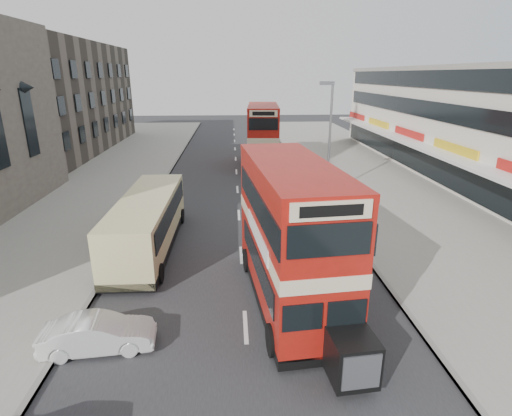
# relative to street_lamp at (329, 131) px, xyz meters

# --- Properties ---
(ground) EXTENTS (160.00, 160.00, 0.00)m
(ground) POSITION_rel_street_lamp_xyz_m (-6.52, -18.00, -4.78)
(ground) COLOR #28282B
(ground) RESTS_ON ground
(road_surface) EXTENTS (12.00, 90.00, 0.01)m
(road_surface) POSITION_rel_street_lamp_xyz_m (-6.52, 2.00, -4.78)
(road_surface) COLOR #28282B
(road_surface) RESTS_ON ground
(pavement_right) EXTENTS (12.00, 90.00, 0.15)m
(pavement_right) POSITION_rel_street_lamp_xyz_m (5.48, 2.00, -4.71)
(pavement_right) COLOR gray
(pavement_right) RESTS_ON ground
(pavement_left) EXTENTS (12.00, 90.00, 0.15)m
(pavement_left) POSITION_rel_street_lamp_xyz_m (-18.52, 2.00, -4.71)
(pavement_left) COLOR gray
(pavement_left) RESTS_ON ground
(kerb_left) EXTENTS (0.20, 90.00, 0.16)m
(kerb_left) POSITION_rel_street_lamp_xyz_m (-12.62, 2.00, -4.71)
(kerb_left) COLOR gray
(kerb_left) RESTS_ON ground
(kerb_right) EXTENTS (0.20, 90.00, 0.16)m
(kerb_right) POSITION_rel_street_lamp_xyz_m (-0.42, 2.00, -4.71)
(kerb_right) COLOR gray
(kerb_right) RESTS_ON ground
(brick_terrace) EXTENTS (14.00, 28.00, 12.00)m
(brick_terrace) POSITION_rel_street_lamp_xyz_m (-28.52, 20.00, 1.22)
(brick_terrace) COLOR #66594C
(brick_terrace) RESTS_ON ground
(commercial_row) EXTENTS (9.90, 46.20, 9.30)m
(commercial_row) POSITION_rel_street_lamp_xyz_m (13.42, 4.00, -0.09)
(commercial_row) COLOR beige
(commercial_row) RESTS_ON ground
(street_lamp) EXTENTS (1.00, 0.20, 8.12)m
(street_lamp) POSITION_rel_street_lamp_xyz_m (0.00, 0.00, 0.00)
(street_lamp) COLOR slate
(street_lamp) RESTS_ON ground
(bus_main) EXTENTS (3.60, 9.87, 5.39)m
(bus_main) POSITION_rel_street_lamp_xyz_m (-4.72, -14.30, -1.95)
(bus_main) COLOR black
(bus_main) RESTS_ON ground
(bus_second) EXTENTS (3.41, 10.39, 5.63)m
(bus_second) POSITION_rel_street_lamp_xyz_m (-3.87, 10.50, -1.82)
(bus_second) COLOR black
(bus_second) RESTS_ON ground
(coach) EXTENTS (2.60, 9.68, 2.56)m
(coach) POSITION_rel_street_lamp_xyz_m (-11.23, -8.87, -3.28)
(coach) COLOR black
(coach) RESTS_ON ground
(car_left_front) EXTENTS (3.68, 1.59, 1.18)m
(car_left_front) POSITION_rel_street_lamp_xyz_m (-11.33, -16.94, -4.20)
(car_left_front) COLOR white
(car_left_front) RESTS_ON ground
(car_right_a) EXTENTS (4.28, 2.00, 1.21)m
(car_right_a) POSITION_rel_street_lamp_xyz_m (-1.69, -3.79, -4.18)
(car_right_a) COLOR maroon
(car_right_a) RESTS_ON ground
(car_right_b) EXTENTS (3.94, 1.93, 1.08)m
(car_right_b) POSITION_rel_street_lamp_xyz_m (-1.97, 1.10, -4.25)
(car_right_b) COLOR #C97214
(car_right_b) RESTS_ON ground
(car_right_c) EXTENTS (3.82, 1.84, 1.26)m
(car_right_c) POSITION_rel_street_lamp_xyz_m (-1.60, 12.47, -4.16)
(car_right_c) COLOR #5E80BD
(car_right_c) RESTS_ON ground
(pedestrian_near) EXTENTS (0.84, 0.75, 1.91)m
(pedestrian_near) POSITION_rel_street_lamp_xyz_m (0.99, -2.36, -3.68)
(pedestrian_near) COLOR gray
(pedestrian_near) RESTS_ON pavement_right
(cyclist) EXTENTS (0.80, 1.92, 2.00)m
(cyclist) POSITION_rel_street_lamp_xyz_m (-1.95, 0.38, -4.12)
(cyclist) COLOR gray
(cyclist) RESTS_ON ground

